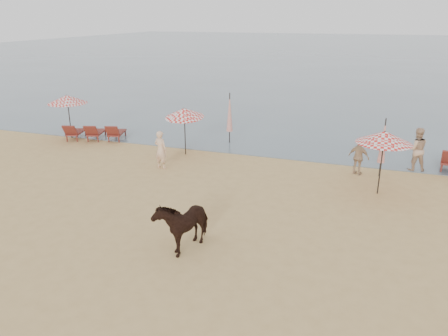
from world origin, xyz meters
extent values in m
plane|color=tan|center=(0.00, 0.00, 0.00)|extent=(120.00, 120.00, 0.00)
cube|color=#51606B|center=(0.00, 80.00, 0.00)|extent=(160.00, 140.00, 0.06)
cube|color=maroon|center=(-10.05, 9.88, 0.35)|extent=(1.02, 1.54, 0.08)
cube|color=maroon|center=(-9.85, 9.15, 0.64)|extent=(0.76, 0.62, 0.62)
cube|color=maroon|center=(-8.98, 10.18, 0.35)|extent=(1.02, 1.54, 0.08)
cube|color=maroon|center=(-8.78, 9.45, 0.64)|extent=(0.76, 0.62, 0.62)
cube|color=maroon|center=(-7.91, 10.48, 0.35)|extent=(1.02, 1.54, 0.08)
cube|color=maroon|center=(-7.71, 9.75, 0.64)|extent=(0.76, 0.62, 0.62)
cylinder|color=black|center=(-10.42, 9.94, 1.07)|extent=(0.05, 0.05, 2.14)
cone|color=red|center=(-10.42, 9.94, 2.09)|extent=(2.04, 2.04, 0.44)
sphere|color=black|center=(-10.42, 9.94, 2.28)|extent=(0.08, 0.08, 0.08)
cylinder|color=black|center=(-3.40, 9.24, 1.03)|extent=(0.05, 0.05, 2.06)
cone|color=red|center=(-3.40, 9.24, 2.01)|extent=(1.82, 1.85, 0.62)
sphere|color=black|center=(-3.40, 9.24, 2.20)|extent=(0.08, 0.08, 0.08)
cylinder|color=black|center=(5.32, 7.12, 1.11)|extent=(0.05, 0.05, 2.22)
cone|color=red|center=(5.32, 7.12, 2.17)|extent=(1.97, 1.97, 0.44)
sphere|color=black|center=(5.32, 7.12, 2.37)|extent=(0.08, 0.08, 0.08)
cylinder|color=black|center=(-2.01, 11.72, 1.30)|extent=(0.06, 0.06, 2.60)
cone|color=red|center=(-2.01, 11.72, 1.61)|extent=(0.32, 0.32, 1.95)
cylinder|color=black|center=(5.36, 9.10, 1.22)|extent=(0.05, 0.05, 2.43)
cone|color=red|center=(5.36, 9.10, 1.51)|extent=(0.30, 0.30, 1.82)
imported|color=black|center=(0.09, 1.17, 0.76)|extent=(1.22, 1.95, 1.52)
imported|color=#E4B38E|center=(-3.58, 7.08, 0.83)|extent=(0.67, 0.51, 1.66)
imported|color=tan|center=(6.74, 10.32, 0.93)|extent=(1.04, 0.89, 1.87)
imported|color=tan|center=(4.49, 9.01, 0.76)|extent=(0.96, 0.68, 1.51)
camera|label=1|loc=(4.80, -8.94, 6.30)|focal=35.00mm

